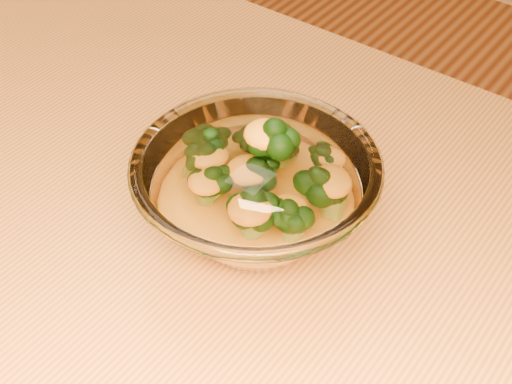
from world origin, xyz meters
TOP-DOWN VIEW (x-y plane):
  - table at (0.00, 0.00)m, footprint 1.20×0.80m
  - glass_bowl at (0.08, 0.09)m, footprint 0.19×0.19m
  - cheese_sauce at (0.08, 0.09)m, footprint 0.11×0.11m
  - broccoli_heap at (0.08, 0.10)m, footprint 0.14×0.12m

SIDE VIEW (x-z plane):
  - table at x=0.00m, z-range 0.28..1.03m
  - cheese_sauce at x=0.08m, z-range 0.76..0.79m
  - glass_bowl at x=0.08m, z-range 0.75..0.84m
  - broccoli_heap at x=0.08m, z-range 0.77..0.84m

